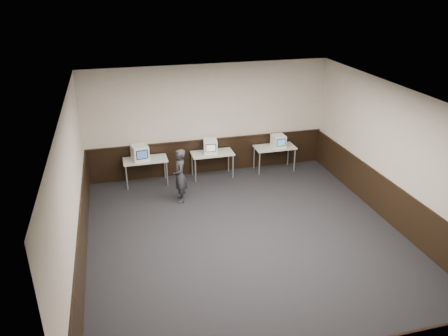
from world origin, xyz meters
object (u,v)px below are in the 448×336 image
(desk_left, at_px, (145,162))
(desk_center, at_px, (212,155))
(emac_right, at_px, (278,141))
(emac_left, at_px, (140,153))
(emac_center, at_px, (210,146))
(desk_right, at_px, (275,149))
(person, at_px, (180,176))

(desk_left, distance_m, desk_center, 1.90)
(desk_center, distance_m, emac_right, 2.01)
(emac_left, distance_m, emac_center, 1.99)
(desk_right, xyz_separation_m, emac_right, (0.09, -0.04, 0.25))
(desk_right, distance_m, emac_right, 0.27)
(desk_left, relative_size, person, 0.84)
(desk_right, bearing_deg, emac_left, -179.74)
(desk_left, xyz_separation_m, person, (0.76, -1.24, 0.03))
(desk_right, bearing_deg, desk_center, 180.00)
(emac_center, relative_size, person, 0.32)
(desk_right, height_order, emac_center, emac_center)
(desk_center, distance_m, emac_center, 0.27)
(desk_left, relative_size, desk_right, 1.00)
(person, bearing_deg, emac_right, 113.69)
(desk_right, xyz_separation_m, emac_left, (-3.93, -0.02, 0.28))
(desk_left, relative_size, emac_center, 2.62)
(emac_left, bearing_deg, desk_right, -10.77)
(desk_center, height_order, person, person)
(emac_right, relative_size, person, 0.29)
(person, bearing_deg, emac_center, 142.12)
(emac_right, xyz_separation_m, person, (-3.13, -1.20, -0.22))
(desk_center, bearing_deg, emac_center, 138.67)
(desk_right, distance_m, emac_center, 1.96)
(emac_left, bearing_deg, desk_left, -3.17)
(emac_left, height_order, person, person)
(emac_left, xyz_separation_m, person, (0.89, -1.22, -0.25))
(desk_left, xyz_separation_m, emac_left, (-0.13, -0.02, 0.28))
(emac_center, xyz_separation_m, person, (-1.09, -1.28, -0.23))
(desk_left, height_order, desk_center, same)
(desk_right, relative_size, person, 0.84)
(desk_left, xyz_separation_m, desk_center, (1.90, 0.00, 0.00))
(desk_left, distance_m, emac_center, 1.87)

